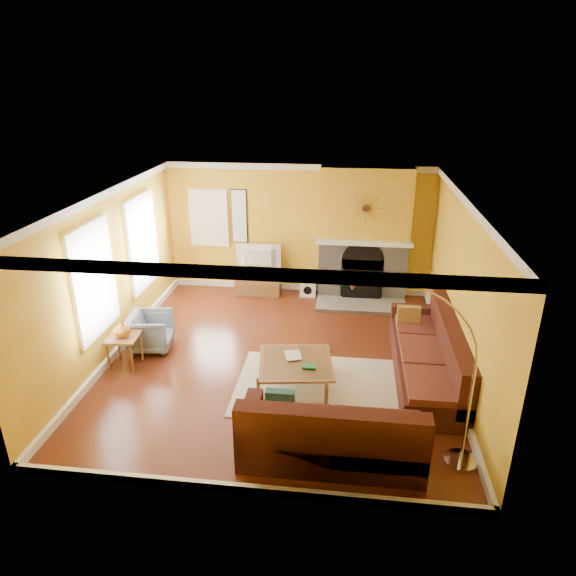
# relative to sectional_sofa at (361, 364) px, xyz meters

# --- Properties ---
(floor) EXTENTS (5.50, 6.00, 0.02)m
(floor) POSITION_rel_sectional_sofa_xyz_m (-1.30, 0.78, -0.46)
(floor) COLOR maroon
(floor) RESTS_ON ground
(ceiling) EXTENTS (5.50, 6.00, 0.02)m
(ceiling) POSITION_rel_sectional_sofa_xyz_m (-1.30, 0.78, 2.26)
(ceiling) COLOR white
(ceiling) RESTS_ON ground
(wall_back) EXTENTS (5.50, 0.02, 2.70)m
(wall_back) POSITION_rel_sectional_sofa_xyz_m (-1.30, 3.79, 0.90)
(wall_back) COLOR gold
(wall_back) RESTS_ON ground
(wall_front) EXTENTS (5.50, 0.02, 2.70)m
(wall_front) POSITION_rel_sectional_sofa_xyz_m (-1.30, -2.23, 0.90)
(wall_front) COLOR gold
(wall_front) RESTS_ON ground
(wall_left) EXTENTS (0.02, 6.00, 2.70)m
(wall_left) POSITION_rel_sectional_sofa_xyz_m (-4.06, 0.78, 0.90)
(wall_left) COLOR gold
(wall_left) RESTS_ON ground
(wall_right) EXTENTS (0.02, 6.00, 2.70)m
(wall_right) POSITION_rel_sectional_sofa_xyz_m (1.46, 0.78, 0.90)
(wall_right) COLOR gold
(wall_right) RESTS_ON ground
(baseboard) EXTENTS (5.50, 6.00, 0.12)m
(baseboard) POSITION_rel_sectional_sofa_xyz_m (-1.30, 0.78, -0.39)
(baseboard) COLOR white
(baseboard) RESTS_ON floor
(crown_molding) EXTENTS (5.50, 6.00, 0.12)m
(crown_molding) POSITION_rel_sectional_sofa_xyz_m (-1.30, 0.78, 2.19)
(crown_molding) COLOR white
(crown_molding) RESTS_ON ceiling
(window_left_near) EXTENTS (0.06, 1.22, 1.72)m
(window_left_near) POSITION_rel_sectional_sofa_xyz_m (-4.02, 2.08, 1.05)
(window_left_near) COLOR white
(window_left_near) RESTS_ON wall_left
(window_left_far) EXTENTS (0.06, 1.22, 1.72)m
(window_left_far) POSITION_rel_sectional_sofa_xyz_m (-4.02, 0.18, 1.05)
(window_left_far) COLOR white
(window_left_far) RESTS_ON wall_left
(window_back) EXTENTS (0.82, 0.06, 1.22)m
(window_back) POSITION_rel_sectional_sofa_xyz_m (-3.20, 3.74, 1.10)
(window_back) COLOR white
(window_back) RESTS_ON wall_back
(wall_art) EXTENTS (0.34, 0.04, 1.14)m
(wall_art) POSITION_rel_sectional_sofa_xyz_m (-2.55, 3.75, 1.15)
(wall_art) COLOR white
(wall_art) RESTS_ON wall_back
(fireplace) EXTENTS (1.80, 0.40, 2.70)m
(fireplace) POSITION_rel_sectional_sofa_xyz_m (0.05, 3.58, 0.90)
(fireplace) COLOR gray
(fireplace) RESTS_ON floor
(mantel) EXTENTS (1.92, 0.22, 0.08)m
(mantel) POSITION_rel_sectional_sofa_xyz_m (0.05, 3.34, 0.80)
(mantel) COLOR white
(mantel) RESTS_ON fireplace
(hearth) EXTENTS (1.80, 0.70, 0.06)m
(hearth) POSITION_rel_sectional_sofa_xyz_m (0.05, 3.03, -0.42)
(hearth) COLOR gray
(hearth) RESTS_ON floor
(sunburst) EXTENTS (0.70, 0.04, 0.70)m
(sunburst) POSITION_rel_sectional_sofa_xyz_m (0.05, 3.35, 1.50)
(sunburst) COLOR olive
(sunburst) RESTS_ON fireplace
(rug) EXTENTS (2.40, 1.80, 0.02)m
(rug) POSITION_rel_sectional_sofa_xyz_m (-0.63, 0.02, -0.44)
(rug) COLOR beige
(rug) RESTS_ON floor
(sectional_sofa) EXTENTS (2.91, 3.85, 0.90)m
(sectional_sofa) POSITION_rel_sectional_sofa_xyz_m (0.00, 0.00, 0.00)
(sectional_sofa) COLOR #451B16
(sectional_sofa) RESTS_ON floor
(coffee_table) EXTENTS (1.21, 1.21, 0.42)m
(coffee_table) POSITION_rel_sectional_sofa_xyz_m (-0.95, 0.02, -0.24)
(coffee_table) COLOR white
(coffee_table) RESTS_ON floor
(media_console) EXTENTS (0.95, 0.43, 0.52)m
(media_console) POSITION_rel_sectional_sofa_xyz_m (-2.12, 3.47, -0.19)
(media_console) COLOR brown
(media_console) RESTS_ON floor
(tv) EXTENTS (0.95, 0.14, 0.54)m
(tv) POSITION_rel_sectional_sofa_xyz_m (-2.12, 3.47, 0.34)
(tv) COLOR black
(tv) RESTS_ON media_console
(subwoofer) EXTENTS (0.33, 0.33, 0.33)m
(subwoofer) POSITION_rel_sectional_sofa_xyz_m (-1.05, 3.50, -0.28)
(subwoofer) COLOR white
(subwoofer) RESTS_ON floor
(armchair) EXTENTS (0.78, 0.76, 0.64)m
(armchair) POSITION_rel_sectional_sofa_xyz_m (-3.51, 0.87, -0.13)
(armchair) COLOR gray
(armchair) RESTS_ON floor
(side_table) EXTENTS (0.51, 0.51, 0.53)m
(side_table) POSITION_rel_sectional_sofa_xyz_m (-3.71, 0.27, -0.19)
(side_table) COLOR brown
(side_table) RESTS_ON floor
(vase) EXTENTS (0.32, 0.32, 0.27)m
(vase) POSITION_rel_sectional_sofa_xyz_m (-3.71, 0.27, 0.21)
(vase) COLOR #C7711B
(vase) RESTS_ON side_table
(book) EXTENTS (0.29, 0.35, 0.03)m
(book) POSITION_rel_sectional_sofa_xyz_m (-1.11, 0.13, -0.01)
(book) COLOR white
(book) RESTS_ON coffee_table
(arc_lamp) EXTENTS (1.48, 0.36, 2.37)m
(arc_lamp) POSITION_rel_sectional_sofa_xyz_m (0.56, -1.40, 0.73)
(arc_lamp) COLOR silver
(arc_lamp) RESTS_ON floor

